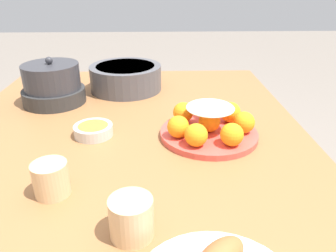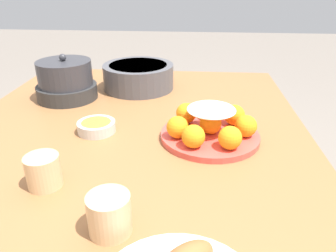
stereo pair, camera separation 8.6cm
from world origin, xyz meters
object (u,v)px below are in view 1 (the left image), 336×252
dining_table (128,170)px  cup_far (51,179)px  serving_bowl (126,77)px  sauce_bowl (93,130)px  cup_near (131,218)px  cake_plate (210,124)px  warming_pot (53,85)px

dining_table → cup_far: bearing=148.7°
serving_bowl → sauce_bowl: (-0.38, 0.06, -0.03)m
dining_table → cup_near: size_ratio=18.01×
cup_near → cup_far: size_ratio=1.06×
cake_plate → cup_far: bearing=124.6°
cake_plate → serving_bowl: 0.47m
cake_plate → cup_far: size_ratio=3.72×
cake_plate → sauce_bowl: bearing=87.4°
dining_table → cup_far: size_ratio=19.04×
dining_table → serving_bowl: size_ratio=5.12×
warming_pot → cake_plate: bearing=-118.6°
cup_far → dining_table: bearing=-31.3°
cake_plate → dining_table: bearing=98.1°
dining_table → cup_far: 0.27m
cake_plate → cup_near: 0.41m
cup_far → warming_pot: (0.51, 0.14, 0.03)m
cup_near → warming_pot: (0.63, 0.31, 0.03)m
sauce_bowl → cup_far: cup_far is taller
serving_bowl → dining_table: bearing=-175.4°
serving_bowl → cup_far: 0.65m
dining_table → cake_plate: 0.26m
cup_far → warming_pot: warming_pot is taller
cup_near → cup_far: (0.12, 0.17, -0.00)m
dining_table → warming_pot: size_ratio=6.52×
serving_bowl → cup_near: (-0.76, -0.07, -0.01)m
dining_table → serving_bowl: bearing=4.6°
dining_table → cup_near: bearing=-173.2°
cup_near → warming_pot: warming_pot is taller
serving_bowl → cup_far: serving_bowl is taller
dining_table → cup_near: cup_near is taller
cake_plate → serving_bowl: bearing=33.1°
cake_plate → warming_pot: warming_pot is taller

